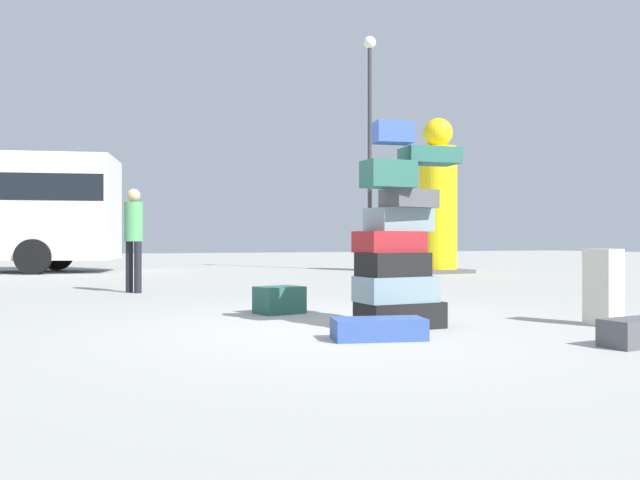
{
  "coord_description": "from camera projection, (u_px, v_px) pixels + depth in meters",
  "views": [
    {
      "loc": [
        -2.82,
        -5.63,
        0.85
      ],
      "look_at": [
        0.43,
        1.91,
        0.86
      ],
      "focal_mm": 36.58,
      "sensor_mm": 36.0,
      "label": 1
    }
  ],
  "objects": [
    {
      "name": "yellow_dummy_statue",
      "position": [
        438.0,
        204.0,
        17.42
      ],
      "size": [
        1.41,
        1.41,
        4.14
      ],
      "color": "yellow",
      "rests_on": "ground"
    },
    {
      "name": "suitcase_navy_foreground_far",
      "position": [
        379.0,
        329.0,
        5.62
      ],
      "size": [
        0.86,
        0.54,
        0.19
      ],
      "primitive_type": "cube",
      "rotation": [
        0.0,
        0.0,
        -0.24
      ],
      "color": "#334F99",
      "rests_on": "ground"
    },
    {
      "name": "suitcase_teal_foreground_near",
      "position": [
        279.0,
        300.0,
        7.65
      ],
      "size": [
        0.59,
        0.49,
        0.32
      ],
      "primitive_type": "cube",
      "rotation": [
        0.0,
        0.0,
        0.21
      ],
      "color": "#26594C",
      "rests_on": "ground"
    },
    {
      "name": "suitcase_tower",
      "position": [
        398.0,
        249.0,
        6.4
      ],
      "size": [
        1.04,
        0.72,
        1.98
      ],
      "color": "black",
      "rests_on": "ground"
    },
    {
      "name": "suitcase_cream_white_trunk",
      "position": [
        603.0,
        287.0,
        6.56
      ],
      "size": [
        0.3,
        0.34,
        0.77
      ],
      "primitive_type": "cube",
      "rotation": [
        0.0,
        0.0,
        0.15
      ],
      "color": "beige",
      "rests_on": "ground"
    },
    {
      "name": "person_bearded_onlooker",
      "position": [
        134.0,
        231.0,
        10.7
      ],
      "size": [
        0.3,
        0.31,
        1.71
      ],
      "rotation": [
        0.0,
        0.0,
        -1.04
      ],
      "color": "black",
      "rests_on": "ground"
    },
    {
      "name": "lamp_post",
      "position": [
        370.0,
        120.0,
        18.69
      ],
      "size": [
        0.36,
        0.36,
        6.74
      ],
      "color": "#333338",
      "rests_on": "ground"
    },
    {
      "name": "ground_plane",
      "position": [
        358.0,
        329.0,
        6.28
      ],
      "size": [
        80.0,
        80.0,
        0.0
      ],
      "primitive_type": "plane",
      "color": "#9E9E99"
    },
    {
      "name": "suitcase_charcoal_right_side",
      "position": [
        636.0,
        332.0,
        5.27
      ],
      "size": [
        0.64,
        0.35,
        0.22
      ],
      "primitive_type": "cube",
      "rotation": [
        0.0,
        0.0,
        0.09
      ],
      "color": "#4C4C51",
      "rests_on": "ground"
    }
  ]
}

